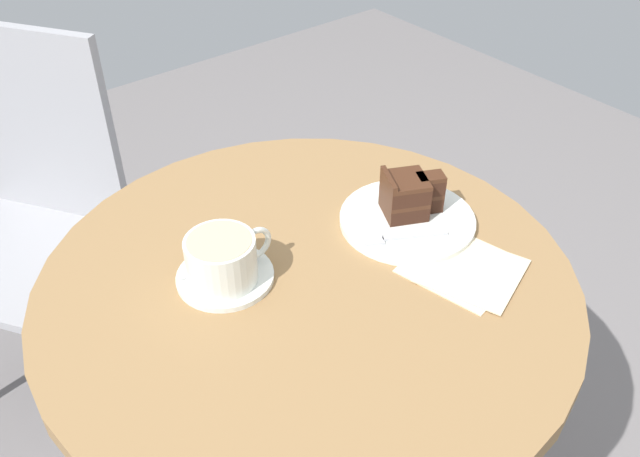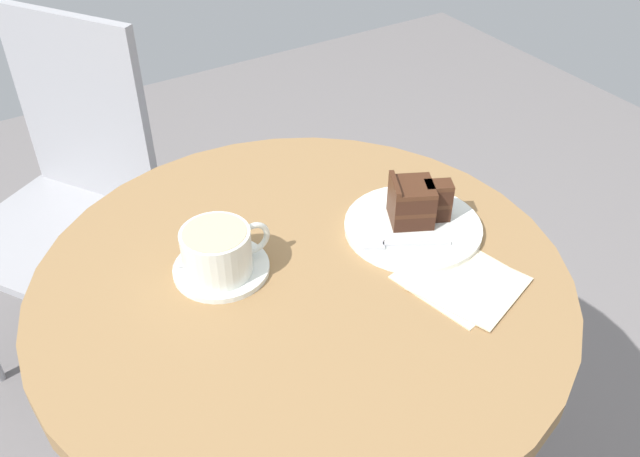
% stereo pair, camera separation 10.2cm
% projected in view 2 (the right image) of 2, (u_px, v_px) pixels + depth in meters
% --- Properties ---
extents(cafe_table, '(0.80, 0.80, 0.73)m').
position_uv_depth(cafe_table, '(303.00, 330.00, 1.07)').
color(cafe_table, olive).
rests_on(cafe_table, ground).
extents(saucer, '(0.14, 0.14, 0.01)m').
position_uv_depth(saucer, '(222.00, 268.00, 1.01)').
color(saucer, silver).
rests_on(saucer, cafe_table).
extents(coffee_cup, '(0.14, 0.10, 0.07)m').
position_uv_depth(coffee_cup, '(218.00, 251.00, 0.97)').
color(coffee_cup, silver).
rests_on(coffee_cup, saucer).
extents(teaspoon, '(0.04, 0.09, 0.00)m').
position_uv_depth(teaspoon, '(192.00, 271.00, 0.99)').
color(teaspoon, '#B7B7BC').
rests_on(teaspoon, saucer).
extents(cake_plate, '(0.22, 0.22, 0.01)m').
position_uv_depth(cake_plate, '(411.00, 226.00, 1.09)').
color(cake_plate, silver).
rests_on(cake_plate, cafe_table).
extents(cake_slice, '(0.11, 0.09, 0.07)m').
position_uv_depth(cake_slice, '(415.00, 202.00, 1.07)').
color(cake_slice, '#381E14').
rests_on(cake_slice, cake_plate).
extents(fork, '(0.13, 0.08, 0.00)m').
position_uv_depth(fork, '(395.00, 244.00, 1.03)').
color(fork, '#B7B7BC').
rests_on(fork, cake_plate).
extents(napkin, '(0.18, 0.19, 0.00)m').
position_uv_depth(napkin, '(464.00, 281.00, 0.99)').
color(napkin, beige).
rests_on(napkin, cafe_table).
extents(cafe_chair, '(0.53, 0.53, 0.88)m').
position_uv_depth(cafe_chair, '(70.00, 181.00, 1.57)').
color(cafe_chair, '#9E9EA3').
rests_on(cafe_chair, ground).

